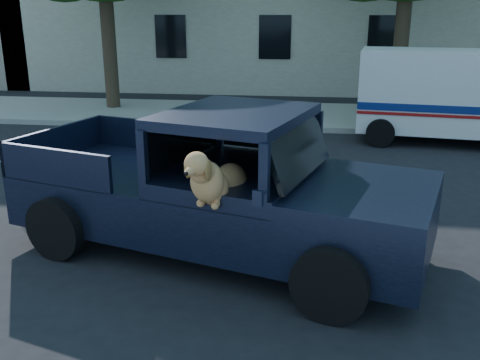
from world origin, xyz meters
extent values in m
plane|color=black|center=(0.00, 0.00, 0.00)|extent=(120.00, 120.00, 0.00)
cube|color=gray|center=(0.00, 9.20, 0.07)|extent=(60.00, 4.00, 0.15)
cylinder|color=#332619|center=(-4.00, 9.60, 2.20)|extent=(0.44, 0.44, 4.40)
cylinder|color=#332619|center=(5.00, 9.60, 2.20)|extent=(0.44, 0.44, 4.40)
cube|color=black|center=(1.21, -0.43, 0.67)|extent=(5.92, 3.63, 0.70)
cube|color=black|center=(3.10, -1.00, 1.11)|extent=(2.14, 2.50, 0.17)
cube|color=black|center=(1.47, -0.51, 1.92)|extent=(2.17, 2.44, 0.13)
cube|color=black|center=(2.29, -0.75, 1.55)|extent=(0.79, 1.84, 0.60)
cube|color=black|center=(1.53, -1.03, 0.87)|extent=(0.73, 0.73, 0.41)
cube|color=black|center=(1.90, -2.03, 1.37)|extent=(0.12, 0.08, 0.17)
cube|color=silver|center=(5.71, 6.60, 0.54)|extent=(4.35, 2.41, 0.49)
cube|color=silver|center=(5.32, 6.65, 1.53)|extent=(3.57, 2.30, 1.48)
cube|color=navy|center=(5.19, 5.72, 0.99)|extent=(3.32, 0.47, 0.18)
cube|color=#9E0F0F|center=(5.19, 5.72, 0.83)|extent=(3.32, 0.47, 0.07)
camera|label=1|loc=(2.39, -7.16, 3.21)|focal=40.00mm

